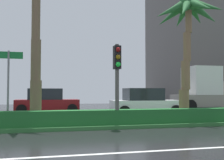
{
  "coord_description": "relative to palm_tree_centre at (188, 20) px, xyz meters",
  "views": [
    {
      "loc": [
        0.0,
        -4.54,
        1.49
      ],
      "look_at": [
        3.41,
        9.16,
        2.1
      ],
      "focal_mm": 44.23,
      "sensor_mm": 36.0,
      "label": 1
    }
  ],
  "objects": [
    {
      "name": "box_truck_following",
      "position": [
        5.86,
        6.74,
        -3.66
      ],
      "size": [
        6.4,
        2.64,
        3.46
      ],
      "color": "gray",
      "rests_on": "ground_plane"
    },
    {
      "name": "traffic_signal_median_right",
      "position": [
        -4.27,
        -1.75,
        -2.78
      ],
      "size": [
        0.28,
        0.43,
        3.31
      ],
      "color": "#4C4C47",
      "rests_on": "median_strip"
    },
    {
      "name": "palm_tree_centre",
      "position": [
        0.0,
        0.0,
        0.0
      ],
      "size": [
        3.6,
        3.63,
        6.39
      ],
      "color": "brown",
      "rests_on": "median_strip"
    },
    {
      "name": "median_hedge",
      "position": [
        -7.2,
        -1.49,
        -4.75
      ],
      "size": [
        76.5,
        0.7,
        0.6
      ],
      "color": "#1E6028",
      "rests_on": "median_strip"
    },
    {
      "name": "car_in_traffic_leading",
      "position": [
        -6.97,
        7.15,
        -4.38
      ],
      "size": [
        4.3,
        2.02,
        1.72
      ],
      "color": "maroon",
      "rests_on": "ground_plane"
    },
    {
      "name": "street_name_sign",
      "position": [
        -8.57,
        -0.92,
        -3.13
      ],
      "size": [
        1.1,
        0.08,
        3.0
      ],
      "color": "slate",
      "rests_on": "median_strip"
    },
    {
      "name": "near_lane_divider_stripe",
      "position": [
        -7.2,
        -6.09,
        -5.2
      ],
      "size": [
        81.0,
        0.14,
        0.01
      ],
      "primitive_type": "cube",
      "color": "white",
      "rests_on": "ground_plane"
    },
    {
      "name": "median_strip",
      "position": [
        -7.2,
        -0.09,
        -5.13
      ],
      "size": [
        85.5,
        4.0,
        0.15
      ],
      "primitive_type": "cube",
      "color": "#2D6B33",
      "rests_on": "ground_plane"
    },
    {
      "name": "car_in_traffic_second",
      "position": [
        -0.95,
        3.86,
        -4.38
      ],
      "size": [
        4.3,
        2.02,
        1.72
      ],
      "color": "white",
      "rests_on": "ground_plane"
    },
    {
      "name": "ground_plane",
      "position": [
        -7.2,
        0.91,
        -5.25
      ],
      "size": [
        90.0,
        42.0,
        0.1
      ],
      "primitive_type": "cube",
      "color": "black"
    }
  ]
}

